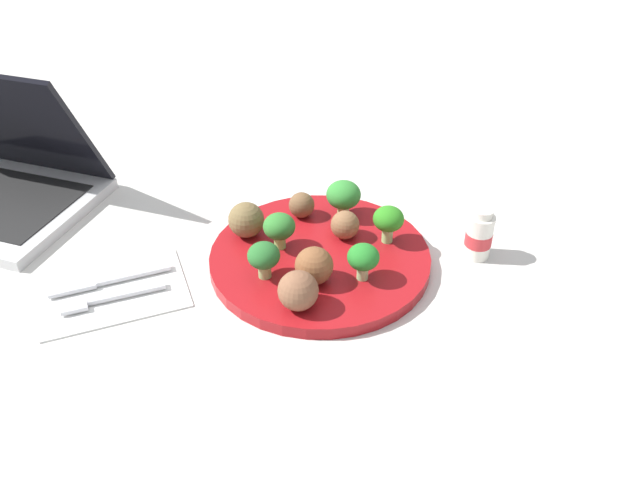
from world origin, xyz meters
TOP-DOWN VIEW (x-y plane):
  - ground_plane at (0.00, 0.00)m, footprint 4.00×4.00m
  - plate at (0.00, 0.00)m, footprint 0.28×0.28m
  - broccoli_floret_center at (-0.03, 0.06)m, footprint 0.04×0.04m
  - broccoli_floret_far_rim at (0.08, 0.03)m, footprint 0.04×0.04m
  - broccoli_floret_front_right at (-0.09, 0.00)m, footprint 0.04×0.04m
  - broccoli_floret_back_left at (-0.05, -0.07)m, footprint 0.05×0.05m
  - broccoli_floret_mid_left at (0.05, -0.03)m, footprint 0.04×0.04m
  - meatball_near_rim at (0.05, 0.09)m, footprint 0.05×0.05m
  - meatball_far_rim at (-0.04, -0.02)m, footprint 0.04×0.04m
  - meatball_front_right at (0.02, 0.05)m, footprint 0.05×0.05m
  - meatball_back_left at (0.00, -0.09)m, footprint 0.04×0.04m
  - meatball_center at (0.08, -0.07)m, footprint 0.05×0.05m
  - napkin at (0.26, -0.01)m, footprint 0.18×0.13m
  - fork at (0.26, 0.00)m, footprint 0.12×0.03m
  - knife at (0.26, -0.03)m, footprint 0.15×0.03m
  - yogurt_bottle at (-0.20, 0.04)m, footprint 0.03×0.03m

SIDE VIEW (x-z plane):
  - ground_plane at x=0.00m, z-range 0.00..0.00m
  - napkin at x=0.26m, z-range 0.00..0.01m
  - knife at x=0.26m, z-range 0.00..0.01m
  - fork at x=0.26m, z-range 0.00..0.01m
  - plate at x=0.00m, z-range 0.00..0.02m
  - yogurt_bottle at x=-0.20m, z-range 0.00..0.07m
  - meatball_back_left at x=0.00m, z-range 0.02..0.05m
  - meatball_far_rim at x=-0.04m, z-range 0.02..0.05m
  - meatball_front_right at x=0.02m, z-range 0.02..0.06m
  - meatball_near_rim at x=0.05m, z-range 0.02..0.06m
  - meatball_center at x=0.08m, z-range 0.02..0.06m
  - broccoli_floret_far_rim at x=0.08m, z-range 0.02..0.07m
  - broccoli_floret_center at x=-0.03m, z-range 0.02..0.07m
  - broccoli_floret_mid_left at x=0.05m, z-range 0.02..0.07m
  - broccoli_floret_back_left at x=-0.05m, z-range 0.02..0.07m
  - broccoli_floret_front_right at x=-0.09m, z-range 0.02..0.07m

